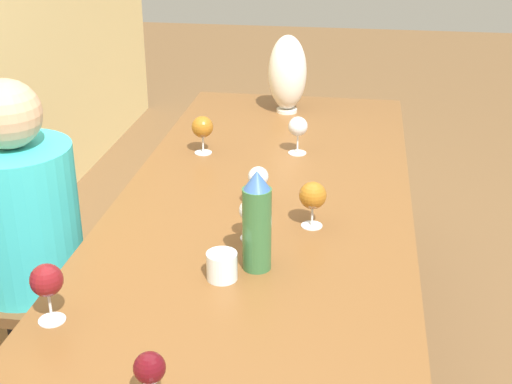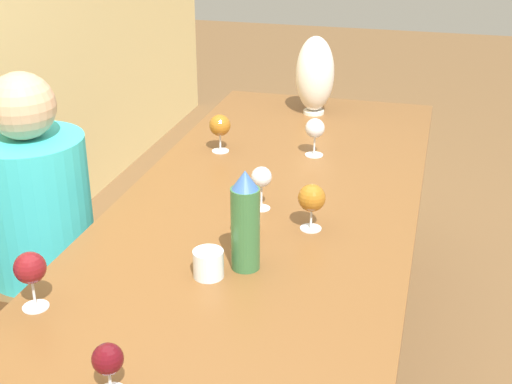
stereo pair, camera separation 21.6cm
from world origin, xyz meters
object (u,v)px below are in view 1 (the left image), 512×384
wine_glass_3 (250,212)px  wine_glass_6 (202,127)px  water_tumbler (222,266)px  water_bottle (257,222)px  wine_glass_1 (258,178)px  wine_glass_5 (298,127)px  wine_glass_0 (47,281)px  wine_glass_4 (150,369)px  vase (287,73)px  person_far (30,240)px  chair_far (13,275)px  wine_glass_2 (313,196)px

wine_glass_3 → wine_glass_6: size_ratio=0.85×
wine_glass_3 → water_tumbler: bearing=170.5°
water_bottle → wine_glass_3: (0.16, 0.04, -0.05)m
water_tumbler → wine_glass_1: 0.45m
water_tumbler → wine_glass_5: bearing=-6.5°
wine_glass_0 → wine_glass_4: wine_glass_0 is taller
vase → person_far: (-1.07, 0.75, -0.33)m
wine_glass_5 → wine_glass_0: bearing=158.4°
wine_glass_5 → chair_far: 1.16m
water_bottle → wine_glass_5: bearing=-1.6°
water_tumbler → wine_glass_3: 0.24m
water_tumbler → wine_glass_1: wine_glass_1 is taller
wine_glass_6 → wine_glass_3: bearing=-156.3°
water_bottle → wine_glass_4: water_bottle is taller
water_tumbler → wine_glass_6: size_ratio=0.56×
wine_glass_5 → wine_glass_3: bearing=174.5°
wine_glass_4 → wine_glass_1: bearing=-4.8°
wine_glass_1 → wine_glass_6: (0.46, 0.28, -0.00)m
vase → wine_glass_4: 1.96m
vase → wine_glass_6: vase is taller
water_tumbler → wine_glass_4: (-0.50, 0.05, 0.05)m
vase → wine_glass_0: size_ratio=2.26×
wine_glass_1 → wine_glass_5: wine_glass_5 is taller
water_bottle → chair_far: water_bottle is taller
wine_glass_6 → vase: bearing=-25.1°
wine_glass_1 → wine_glass_5: 0.51m
wine_glass_3 → water_bottle: bearing=-165.2°
wine_glass_4 → chair_far: bearing=41.3°
water_bottle → person_far: (0.31, 0.82, -0.29)m
water_bottle → water_tumbler: size_ratio=3.47×
water_tumbler → wine_glass_5: wine_glass_5 is taller
wine_glass_4 → chair_far: size_ratio=0.14×
wine_glass_6 → person_far: (-0.51, 0.49, -0.25)m
vase → wine_glass_3: vase is taller
wine_glass_2 → chair_far: bearing=87.7°
water_bottle → wine_glass_0: 0.56m
chair_far → person_far: (-0.00, -0.08, 0.15)m
vase → wine_glass_6: bearing=154.9°
water_bottle → chair_far: 1.05m
wine_glass_1 → wine_glass_3: 0.21m
wine_glass_0 → wine_glass_6: bearing=-5.9°
person_far → wine_glass_1: bearing=-85.8°
wine_glass_2 → wine_glass_6: size_ratio=0.98×
chair_far → wine_glass_1: bearing=-86.2°
water_tumbler → wine_glass_6: wine_glass_6 is taller
water_bottle → wine_glass_4: 0.59m
water_tumbler → chair_far: bearing=65.0°
wine_glass_4 → chair_far: wine_glass_4 is taller
wine_glass_1 → water_bottle: bearing=-172.1°
wine_glass_3 → wine_glass_5: 0.72m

